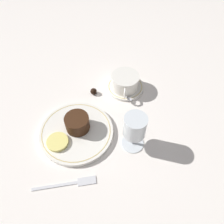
{
  "coord_description": "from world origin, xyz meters",
  "views": [
    {
      "loc": [
        0.38,
        0.09,
        0.58
      ],
      "look_at": [
        -0.03,
        0.07,
        0.04
      ],
      "focal_mm": 35.0,
      "sensor_mm": 36.0,
      "label": 1
    }
  ],
  "objects_px": {
    "coffee_cup": "(125,81)",
    "dessert_cake": "(77,123)",
    "dinner_plate": "(76,132)",
    "fork": "(72,183)",
    "wine_glass": "(135,128)"
  },
  "relations": [
    {
      "from": "coffee_cup",
      "to": "dessert_cake",
      "type": "xyz_separation_m",
      "value": [
        0.19,
        -0.14,
        0.0
      ]
    },
    {
      "from": "dessert_cake",
      "to": "coffee_cup",
      "type": "bearing_deg",
      "value": 142.9
    },
    {
      "from": "coffee_cup",
      "to": "dessert_cake",
      "type": "distance_m",
      "value": 0.24
    },
    {
      "from": "dinner_plate",
      "to": "coffee_cup",
      "type": "distance_m",
      "value": 0.25
    },
    {
      "from": "dinner_plate",
      "to": "dessert_cake",
      "type": "relative_size",
      "value": 3.09
    },
    {
      "from": "coffee_cup",
      "to": "wine_glass",
      "type": "xyz_separation_m",
      "value": [
        0.23,
        0.03,
        0.05
      ]
    },
    {
      "from": "dinner_plate",
      "to": "dessert_cake",
      "type": "bearing_deg",
      "value": 161.04
    },
    {
      "from": "dinner_plate",
      "to": "coffee_cup",
      "type": "bearing_deg",
      "value": 143.87
    },
    {
      "from": "wine_glass",
      "to": "dessert_cake",
      "type": "xyz_separation_m",
      "value": [
        -0.04,
        -0.17,
        -0.05
      ]
    },
    {
      "from": "wine_glass",
      "to": "dessert_cake",
      "type": "relative_size",
      "value": 1.72
    },
    {
      "from": "coffee_cup",
      "to": "fork",
      "type": "height_order",
      "value": "coffee_cup"
    },
    {
      "from": "dinner_plate",
      "to": "dessert_cake",
      "type": "distance_m",
      "value": 0.03
    },
    {
      "from": "fork",
      "to": "wine_glass",
      "type": "bearing_deg",
      "value": 128.74
    },
    {
      "from": "dinner_plate",
      "to": "fork",
      "type": "relative_size",
      "value": 1.34
    },
    {
      "from": "coffee_cup",
      "to": "wine_glass",
      "type": "height_order",
      "value": "wine_glass"
    }
  ]
}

